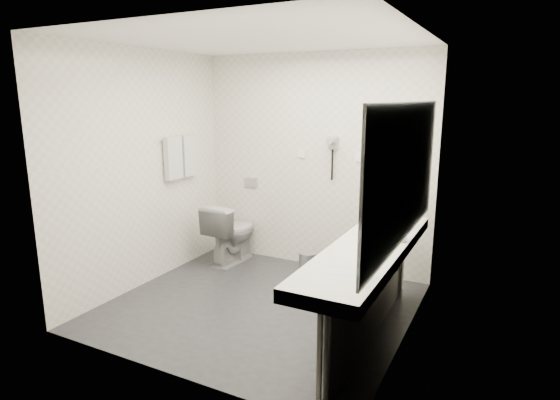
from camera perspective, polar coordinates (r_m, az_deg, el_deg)
The scene contains 32 objects.
floor at distance 4.66m, azimuth -2.55°, elevation -12.88°, with size 2.80×2.80×0.00m, color #292A2E.
ceiling at distance 4.24m, azimuth -2.90°, elevation 19.31°, with size 2.80×2.80×0.00m, color white.
wall_back at distance 5.43m, azimuth 4.17°, elevation 4.59°, with size 2.80×2.80×0.00m, color white.
wall_front at distance 3.24m, azimuth -14.25°, elevation -1.27°, with size 2.80×2.80×0.00m, color white.
wall_left at distance 5.11m, azimuth -16.48°, elevation 3.60°, with size 2.60×2.60×0.00m, color white.
wall_right at distance 3.79m, azimuth 15.98°, elevation 0.62°, with size 2.60×2.60×0.00m, color white.
vanity_counter at distance 3.78m, azimuth 10.85°, elevation -6.23°, with size 0.55×2.20×0.10m, color white.
vanity_panel at distance 3.93m, azimuth 10.94°, elevation -12.15°, with size 0.03×2.15×0.75m, color gray.
vanity_post_near at distance 3.05m, azimuth 5.60°, elevation -19.80°, with size 0.06×0.06×0.75m, color silver.
vanity_post_far at distance 4.86m, azimuth 14.81°, elevation -7.42°, with size 0.06×0.06×0.75m, color silver.
mirror at distance 3.56m, azimuth 15.29°, elevation 3.20°, with size 0.02×2.20×1.05m, color #B2BCC6.
basin_near at distance 3.18m, azimuth 7.48°, elevation -9.07°, with size 0.40×0.31×0.05m, color white.
basin_far at distance 4.37m, azimuth 13.31°, elevation -3.27°, with size 0.40×0.31×0.05m, color white.
faucet_near at distance 3.10m, azimuth 10.96°, elevation -8.05°, with size 0.04×0.04×0.15m, color silver.
faucet_far at distance 4.31m, azimuth 15.89°, elevation -2.41°, with size 0.04×0.04×0.15m, color silver.
soap_bottle_a at distance 3.71m, azimuth 12.29°, elevation -4.86°, with size 0.05×0.05×0.12m, color white.
soap_bottle_b at distance 3.82m, azimuth 11.71°, elevation -4.46°, with size 0.08×0.08×0.10m, color white.
soap_bottle_c at distance 3.62m, azimuth 10.83°, elevation -5.21°, with size 0.05×0.05×0.12m, color white.
glass_left at distance 3.89m, azimuth 15.07°, elevation -4.30°, with size 0.06×0.06×0.10m, color silver.
glass_right at distance 3.96m, azimuth 14.95°, elevation -3.93°, with size 0.06×0.06×0.11m, color silver.
toilet at distance 5.71m, azimuth -6.02°, elevation -4.02°, with size 0.42×0.74×0.75m, color white.
flush_plate at distance 5.84m, azimuth -3.63°, elevation 2.19°, with size 0.18×0.02×0.12m, color #B2B5BA.
pedal_bin at distance 5.27m, azimuth 3.44°, elevation -8.11°, with size 0.20×0.20×0.28m, color #B2B5BA.
bin_lid at distance 5.22m, azimuth 3.46°, elevation -6.57°, with size 0.20×0.20×0.01m, color #B2B5BA.
towel_rail at distance 5.45m, azimuth -12.29°, elevation 7.55°, with size 0.02×0.02×0.62m, color silver.
towel_near at distance 5.36m, azimuth -13.05°, elevation 5.06°, with size 0.07×0.24×0.48m, color silver.
towel_far at distance 5.58m, azimuth -11.20°, elevation 5.43°, with size 0.07×0.24×0.48m, color silver.
dryer_cradle at distance 5.28m, azimuth 6.60°, elevation 7.04°, with size 0.10×0.04×0.14m, color #95959B.
dryer_barrel at distance 5.21m, azimuth 6.33°, elevation 7.31°, with size 0.08×0.08×0.14m, color #95959B.
dryer_cord at distance 5.29m, azimuth 6.47°, elevation 4.34°, with size 0.02×0.02×0.35m, color black.
switch_plate_a at distance 5.46m, azimuth 2.68°, elevation 5.72°, with size 0.09×0.02×0.09m, color white.
switch_plate_b at distance 5.21m, azimuth 9.72°, elevation 5.22°, with size 0.09×0.02×0.09m, color white.
Camera 1 is at (2.10, -3.64, 2.01)m, focal length 29.60 mm.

